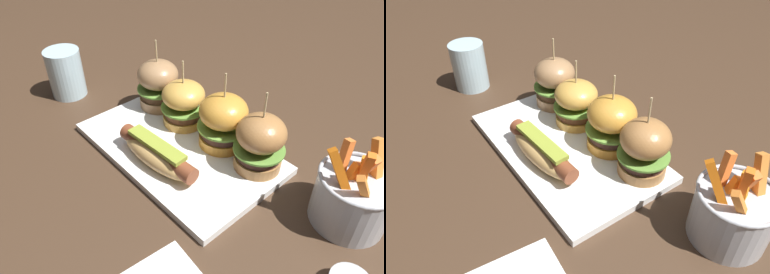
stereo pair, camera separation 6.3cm
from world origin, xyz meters
The scene contains 9 objects.
ground_plane centered at (0.00, 0.00, 0.00)m, with size 3.00×3.00×0.00m, color #422D1E.
platter_main centered at (0.00, 0.00, 0.01)m, with size 0.37×0.22×0.01m, color white.
hot_dog centered at (0.02, -0.06, 0.04)m, with size 0.17×0.06×0.05m.
slider_far_left centered at (-0.13, 0.06, 0.07)m, with size 0.09×0.09×0.15m.
slider_center_left centered at (-0.05, 0.06, 0.06)m, with size 0.09×0.09×0.13m.
slider_center_right centered at (0.05, 0.06, 0.07)m, with size 0.09×0.09×0.15m.
slider_far_right centered at (0.13, 0.06, 0.07)m, with size 0.09×0.09×0.15m.
fries_bucket centered at (0.29, 0.09, 0.05)m, with size 0.12×0.12×0.14m.
water_glass centered at (-0.33, -0.06, 0.05)m, with size 0.08×0.08×0.11m, color silver.
Camera 2 is at (0.44, -0.28, 0.44)m, focal length 33.89 mm.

